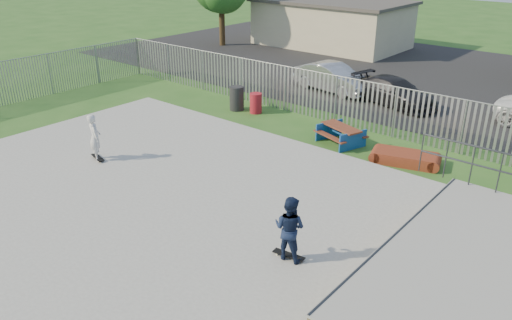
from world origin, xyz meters
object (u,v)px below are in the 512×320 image
Objects in this scene: trash_bin_grey at (237,98)px; skater_navy at (290,228)px; skater_white at (95,137)px; trash_bin_red at (256,103)px; picnic_table at (341,135)px; car_dark at (394,92)px; car_silver at (333,78)px; funbox at (405,158)px.

trash_bin_grey is 11.77m from skater_navy.
skater_navy is 8.48m from skater_white.
trash_bin_red is 0.96m from trash_bin_grey.
skater_navy is (3.02, -7.35, 0.60)m from picnic_table.
skater_white is at bearing -109.82° from picnic_table.
trash_bin_grey is 7.28m from car_dark.
car_dark is (3.37, -0.10, -0.08)m from car_silver.
trash_bin_red is 11.26m from skater_navy.
skater_navy is (8.74, -7.88, 0.41)m from trash_bin_grey.
car_dark is (4.17, 4.97, 0.19)m from trash_bin_red.
funbox is 8.94m from car_silver.
car_dark reaches higher than trash_bin_red.
trash_bin_grey is (-8.36, 0.67, 0.34)m from funbox.
trash_bin_red is at bearing -54.13° from skater_navy.
picnic_table is 7.97m from skater_navy.
car_dark is at bearing -82.51° from skater_navy.
trash_bin_red is 0.21× the size of car_dark.
car_dark is 13.52m from skater_white.
picnic_table is 1.84× the size of trash_bin_grey.
trash_bin_red is at bearing 179.63° from car_silver.
skater_navy is at bearing -143.45° from car_silver.
car_silver is at bearing 121.88° from funbox.
skater_white is (-1.46, -12.72, 0.24)m from car_silver.
trash_bin_grey is at bearing -166.80° from picnic_table.
picnic_table is 2.65m from funbox.
trash_bin_red is (-4.78, 0.75, 0.09)m from picnic_table.
funbox is 10.58m from skater_white.
car_silver reaches higher than funbox.
skater_white reaches higher than trash_bin_grey.
car_dark is (5.10, 5.20, 0.10)m from trash_bin_grey.
skater_navy is 1.00× the size of skater_white.
car_silver is 2.63× the size of skater_white.
skater_white is at bearing -11.07° from skater_navy.
trash_bin_red is 0.55× the size of skater_white.
skater_navy and skater_white have the same top height.
car_silver is at bearing -72.76° from skater_white.
car_silver reaches higher than picnic_table.
skater_white is (0.26, -7.43, 0.41)m from trash_bin_grey.
car_silver is (-6.64, 5.96, 0.52)m from funbox.
trash_bin_red is 0.82× the size of trash_bin_grey.
car_silver is 1.00× the size of car_dark.
trash_bin_grey is 0.25× the size of car_dark.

